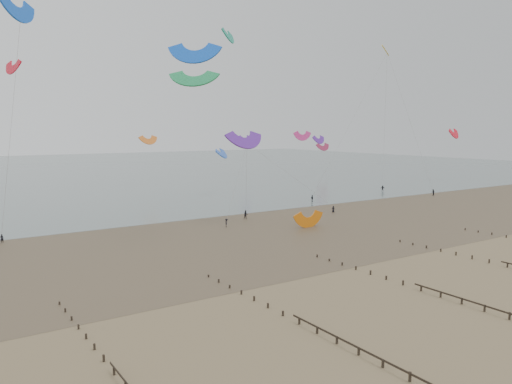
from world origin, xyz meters
TOP-DOWN VIEW (x-y plane):
  - ground at (0.00, 0.00)m, footprint 500.00×500.00m
  - sea_and_shore at (-4.08, 34.40)m, footprint 500.00×665.00m
  - kitesurfer_lead at (-33.28, 47.92)m, footprint 0.61×0.46m
  - kitesurfers at (33.72, 49.15)m, footprint 144.92×23.59m
  - grounded_kite at (17.44, 30.23)m, footprint 6.25×4.97m
  - kites_airborne at (-7.52, 88.83)m, footprint 249.73×112.47m

SIDE VIEW (x-z plane):
  - ground at x=0.00m, z-range 0.00..0.00m
  - grounded_kite at x=17.44m, z-range -1.67..1.67m
  - sea_and_shore at x=-4.08m, z-range -0.01..0.02m
  - kitesurfer_lead at x=-33.28m, z-range 0.00..1.50m
  - kitesurfers at x=33.72m, z-range -0.07..1.80m
  - kites_airborne at x=-7.52m, z-range 3.94..40.70m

